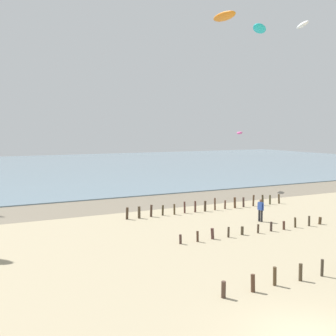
{
  "coord_description": "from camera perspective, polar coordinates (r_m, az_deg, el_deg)",
  "views": [
    {
      "loc": [
        -10.12,
        -9.6,
        6.96
      ],
      "look_at": [
        1.35,
        13.24,
        4.53
      ],
      "focal_mm": 44.57,
      "sensor_mm": 36.0,
      "label": 1
    }
  ],
  "objects": [
    {
      "name": "wet_sand_strip",
      "position": [
        37.58,
        -10.62,
        -5.32
      ],
      "size": [
        120.0,
        7.0,
        0.01
      ],
      "primitive_type": "cube",
      "color": "#7A6D59",
      "rests_on": "ground"
    },
    {
      "name": "sea",
      "position": [
        75.02,
        -18.79,
        -0.13
      ],
      "size": [
        160.0,
        70.0,
        0.1
      ],
      "primitive_type": "cube",
      "color": "slate",
      "rests_on": "ground"
    },
    {
      "name": "groyne_mid",
      "position": [
        28.76,
        12.33,
        -8.04
      ],
      "size": [
        11.77,
        0.36,
        0.74
      ],
      "color": "#45312B",
      "rests_on": "ground"
    },
    {
      "name": "groyne_far",
      "position": [
        35.46,
        5.33,
        -5.15
      ],
      "size": [
        15.27,
        0.35,
        1.05
      ],
      "color": "#403022",
      "rests_on": "ground"
    },
    {
      "name": "person_nearest_camera",
      "position": [
        32.03,
        12.55,
        -5.56
      ],
      "size": [
        0.29,
        0.56,
        1.71
      ],
      "color": "#232328",
      "rests_on": "ground"
    },
    {
      "name": "kite_aloft_0",
      "position": [
        45.49,
        7.7,
        19.87
      ],
      "size": [
        1.39,
        3.58,
        0.99
      ],
      "primitive_type": "ellipsoid",
      "rotation": [
        -0.43,
        0.0,
        4.75
      ],
      "color": "orange"
    },
    {
      "name": "kite_aloft_2",
      "position": [
        47.98,
        9.78,
        4.75
      ],
      "size": [
        1.79,
        1.86,
        0.39
      ],
      "primitive_type": "ellipsoid",
      "rotation": [
        -0.13,
        0.0,
        0.83
      ],
      "color": "#E54C99"
    },
    {
      "name": "kite_aloft_4",
      "position": [
        43.16,
        17.92,
        18.14
      ],
      "size": [
        1.83,
        2.63,
        0.72
      ],
      "primitive_type": "ellipsoid",
      "rotation": [
        -0.48,
        0.0,
        1.15
      ],
      "color": "white"
    },
    {
      "name": "kite_aloft_5",
      "position": [
        42.88,
        12.41,
        18.13
      ],
      "size": [
        3.38,
        3.2,
        0.73
      ],
      "primitive_type": "ellipsoid",
      "rotation": [
        -0.16,
        0.0,
        0.73
      ],
      "color": "#19B2B7"
    }
  ]
}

